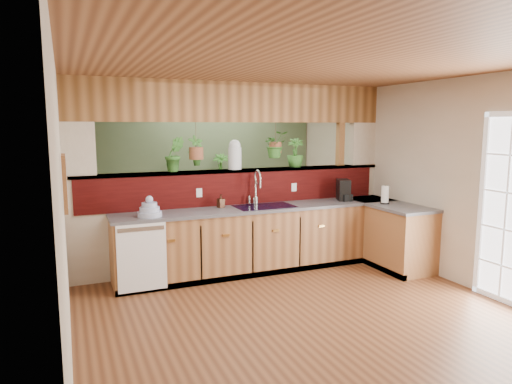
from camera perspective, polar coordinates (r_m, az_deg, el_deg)
name	(u,v)px	position (r m, az deg, el deg)	size (l,w,h in m)	color
ground	(278,295)	(5.58, 2.81, -12.74)	(4.60, 7.00, 0.01)	brown
ceiling	(280,71)	(5.25, 3.02, 14.83)	(4.60, 7.00, 0.01)	brown
wall_back	(197,164)	(8.53, -7.38, 3.48)	(4.60, 0.02, 2.60)	beige
wall_left	(63,200)	(4.74, -22.99, -0.87)	(0.02, 7.00, 2.60)	beige
wall_right	(433,178)	(6.58, 21.26, 1.60)	(0.02, 7.00, 2.60)	beige
pass_through_partition	(240,183)	(6.51, -2.02, 1.12)	(4.60, 0.21, 2.60)	beige
pass_through_ledge	(238,171)	(6.48, -2.28, 2.68)	(4.60, 0.21, 0.04)	brown
header_beam	(237,102)	(6.46, -2.33, 11.14)	(4.60, 0.15, 0.55)	brown
sage_backwall	(197,164)	(8.51, -7.34, 3.47)	(4.55, 0.02, 2.55)	#576F4C
countertop	(305,236)	(6.55, 6.17, -5.48)	(4.14, 1.52, 0.90)	brown
dishwasher	(142,257)	(5.63, -14.06, -7.91)	(0.58, 0.03, 0.82)	white
navy_sink	(265,212)	(6.31, 1.08, -2.50)	(0.82, 0.50, 0.18)	black
framed_print	(65,183)	(3.92, -22.78, 1.04)	(0.04, 0.35, 0.45)	brown
faucet	(256,186)	(6.37, 0.06, 0.76)	(0.22, 0.22, 0.50)	#B7B7B2
dish_stack	(150,210)	(5.72, -13.16, -2.23)	(0.30, 0.30, 0.26)	#A0ACCF
soap_dispenser	(221,201)	(6.20, -4.43, -1.13)	(0.08, 0.08, 0.18)	#3A2215
coffee_maker	(344,191)	(6.90, 10.92, 0.15)	(0.17, 0.28, 0.31)	black
paper_towel	(385,195)	(6.74, 15.83, -0.37)	(0.13, 0.13, 0.27)	black
glass_jar	(235,155)	(6.45, -2.66, 4.70)	(0.19, 0.19, 0.42)	silver
ledge_plant_left	(175,154)	(6.20, -10.14, 4.67)	(0.26, 0.21, 0.47)	#306A25
ledge_plant_right	(295,153)	(6.84, 4.93, 4.92)	(0.24, 0.24, 0.43)	#306A25
hanging_plant_a	(196,141)	(6.27, -7.51, 6.37)	(0.24, 0.19, 0.54)	brown
hanging_plant_b	(275,133)	(6.68, 2.45, 7.38)	(0.38, 0.34, 0.51)	brown
shelving_console	(194,209)	(8.35, -7.81, -2.16)	(1.39, 0.37, 0.93)	black
shelf_plant_a	(173,173)	(8.17, -10.38, 2.38)	(0.23, 0.16, 0.44)	#306A25
shelf_plant_b	(221,168)	(8.40, -4.45, 2.97)	(0.30, 0.30, 0.53)	#306A25
floor_plant	(253,228)	(7.46, -0.32, -4.49)	(0.64, 0.55, 0.71)	#306A25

